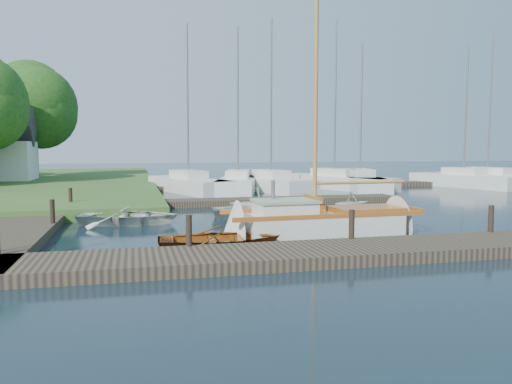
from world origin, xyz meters
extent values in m
plane|color=black|center=(0.00, 0.00, 0.00)|extent=(160.00, 160.00, 0.00)
cube|color=#2D231C|center=(0.00, -6.00, 0.15)|extent=(18.00, 2.20, 0.30)
cube|color=#2D231C|center=(-8.00, 2.00, 0.15)|extent=(2.20, 18.00, 0.30)
cube|color=#2D231C|center=(2.00, 6.50, 0.15)|extent=(14.00, 1.60, 0.30)
cube|color=#2D231C|center=(10.00, 16.00, 0.15)|extent=(30.00, 1.60, 0.30)
cylinder|color=black|center=(-3.00, -5.00, 0.70)|extent=(0.16, 0.16, 0.80)
cylinder|color=black|center=(1.50, -5.00, 0.70)|extent=(0.16, 0.16, 0.80)
cylinder|color=black|center=(6.00, -5.00, 0.70)|extent=(0.16, 0.16, 0.80)
cylinder|color=black|center=(-7.00, 0.00, 0.70)|extent=(0.16, 0.16, 0.80)
cylinder|color=black|center=(-7.00, 5.00, 0.70)|extent=(0.16, 0.16, 0.80)
cube|color=beige|center=(1.46, -2.72, 0.23)|extent=(5.05, 2.13, 0.90)
cone|color=beige|center=(4.51, -2.64, 0.23)|extent=(1.35, 1.99, 1.96)
cone|color=beige|center=(-1.49, -2.80, 0.23)|extent=(1.05, 1.99, 1.96)
cube|color=brown|center=(1.43, -1.78, 0.74)|extent=(6.20, 0.29, 0.14)
cube|color=brown|center=(1.49, -3.66, 0.74)|extent=(6.20, 0.29, 0.14)
cube|color=brown|center=(4.86, -2.63, 0.74)|extent=(0.15, 1.10, 0.14)
cube|color=beige|center=(0.26, -2.75, 0.90)|extent=(1.84, 1.45, 0.44)
cube|color=#91AA88|center=(0.26, -2.75, 1.15)|extent=(1.94, 1.55, 0.08)
cube|color=brown|center=(1.21, -2.72, 0.98)|extent=(0.16, 1.40, 0.60)
cylinder|color=slate|center=(-0.05, -2.46, 1.48)|extent=(0.12, 0.12, 0.60)
cube|color=brown|center=(3.06, -2.67, 0.78)|extent=(2.24, 1.56, 0.20)
cylinder|color=olive|center=(1.26, -2.72, 4.88)|extent=(0.14, 0.14, 8.40)
cylinder|color=olive|center=(2.86, -2.68, 1.68)|extent=(3.20, 0.19, 0.10)
imported|color=brown|center=(-2.02, -4.03, 0.36)|extent=(3.57, 2.65, 0.71)
imported|color=beige|center=(-4.55, 1.20, 0.38)|extent=(4.00, 3.15, 0.75)
imported|color=beige|center=(0.66, 1.87, 0.67)|extent=(3.14, 2.93, 1.35)
imported|color=beige|center=(0.64, 1.67, 0.41)|extent=(4.09, 3.02, 0.82)
imported|color=beige|center=(5.10, 2.69, 0.50)|extent=(2.23, 2.04, 1.00)
cube|color=beige|center=(-0.93, 14.22, 0.45)|extent=(4.85, 8.68, 0.90)
cube|color=beige|center=(-0.93, 14.22, 1.15)|extent=(2.29, 3.25, 0.50)
cylinder|color=slate|center=(-0.93, 14.22, 5.73)|extent=(0.12, 0.12, 9.67)
cube|color=beige|center=(2.24, 13.99, 0.45)|extent=(4.50, 8.91, 0.90)
cube|color=beige|center=(2.24, 13.99, 1.15)|extent=(2.18, 3.29, 0.50)
cylinder|color=slate|center=(2.24, 13.99, 5.69)|extent=(0.12, 0.12, 9.58)
cube|color=beige|center=(4.36, 13.60, 0.45)|extent=(4.16, 8.15, 0.90)
cube|color=beige|center=(4.36, 13.60, 1.15)|extent=(2.06, 3.02, 0.50)
cylinder|color=slate|center=(4.36, 13.60, 5.95)|extent=(0.12, 0.12, 10.11)
cube|color=beige|center=(9.22, 14.66, 0.45)|extent=(5.95, 9.52, 0.90)
cube|color=beige|center=(9.22, 14.66, 1.15)|extent=(2.66, 3.59, 0.50)
cylinder|color=slate|center=(9.22, 14.66, 6.24)|extent=(0.12, 0.12, 10.68)
cube|color=beige|center=(10.71, 13.71, 0.45)|extent=(4.08, 8.89, 0.90)
cube|color=beige|center=(10.71, 13.71, 1.15)|extent=(2.04, 3.25, 0.50)
cylinder|color=slate|center=(10.71, 13.71, 5.39)|extent=(0.12, 0.12, 8.97)
cube|color=beige|center=(18.89, 13.75, 0.45)|extent=(4.42, 8.54, 0.90)
cube|color=beige|center=(18.89, 13.75, 1.15)|extent=(2.15, 3.17, 0.50)
cylinder|color=slate|center=(18.89, 13.75, 5.53)|extent=(0.12, 0.12, 9.25)
cube|color=beige|center=(21.13, 14.04, 0.45)|extent=(5.18, 9.01, 0.90)
cube|color=beige|center=(21.13, 14.04, 1.15)|extent=(2.40, 3.38, 0.50)
cylinder|color=slate|center=(21.13, 14.04, 6.15)|extent=(0.12, 0.12, 10.49)
cylinder|color=#332114|center=(-12.00, 26.00, 2.34)|extent=(0.36, 0.36, 3.67)
sphere|color=#154514|center=(-12.00, 26.00, 6.11)|extent=(6.73, 6.73, 6.73)
sphere|color=#154514|center=(-11.50, 25.70, 5.60)|extent=(5.71, 5.71, 5.71)
sphere|color=#154514|center=(-12.40, 26.40, 6.82)|extent=(6.12, 6.12, 6.12)
camera|label=1|loc=(-4.35, -17.64, 2.79)|focal=35.00mm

